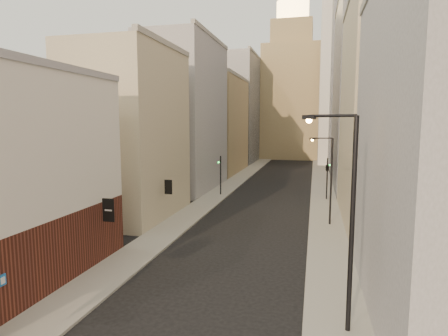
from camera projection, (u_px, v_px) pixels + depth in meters
sidewalk_left at (242, 176)px, 63.47m from camera, size 3.00×140.00×0.15m
sidewalk_right at (321, 179)px, 60.43m from camera, size 3.00×140.00×0.15m
left_bldg_beige at (130, 134)px, 35.83m from camera, size 8.00×12.00×16.00m
left_bldg_grey at (185, 116)px, 51.02m from camera, size 8.00×16.00×20.00m
left_bldg_tan at (218, 126)px, 68.56m from camera, size 8.00×18.00×17.00m
left_bldg_wingrid at (240, 110)px, 87.43m from camera, size 8.00×20.00×24.00m
right_bldg_beige at (392, 113)px, 33.82m from camera, size 8.00×16.00×20.00m
right_bldg_wingrid at (365, 95)px, 52.75m from camera, size 8.00×20.00×26.00m
highrise at (381, 42)px, 76.82m from camera, size 21.00×23.00×51.20m
clock_tower at (291, 89)px, 95.75m from camera, size 14.00×14.00×44.90m
white_tower at (339, 78)px, 79.55m from camera, size 8.00×8.00×41.50m
streetlamp_near at (347, 211)px, 15.78m from camera, size 2.31×1.20×9.47m
streetlamp_mid at (329, 176)px, 32.71m from camera, size 2.03×0.55×7.82m
traffic_light_left at (221, 168)px, 46.54m from camera, size 0.54×0.43×5.00m
traffic_light_right at (327, 167)px, 43.64m from camera, size 0.81×0.81×5.00m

